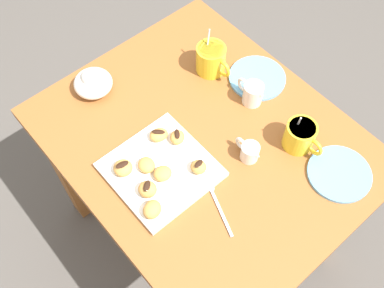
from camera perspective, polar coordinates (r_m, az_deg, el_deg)
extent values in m
plane|color=#514C47|center=(1.97, 1.14, -10.58)|extent=(8.00, 8.00, 0.00)
cube|color=#935628|center=(1.33, 1.65, 0.30)|extent=(0.93, 0.76, 0.04)
cube|color=#935628|center=(1.76, -15.46, -3.24)|extent=(0.07, 0.07, 0.69)
cube|color=#935628|center=(1.93, 0.50, 7.67)|extent=(0.07, 0.07, 0.69)
cube|color=#935628|center=(1.70, 18.90, -8.94)|extent=(0.07, 0.07, 0.69)
cube|color=white|center=(1.26, -4.05, -3.17)|extent=(0.27, 0.27, 0.02)
cylinder|color=yellow|center=(1.44, 2.38, 10.65)|extent=(0.09, 0.09, 0.09)
torus|color=yellow|center=(1.41, 3.94, 9.48)|extent=(0.06, 0.01, 0.06)
cylinder|color=#331E11|center=(1.41, 2.44, 11.77)|extent=(0.08, 0.08, 0.01)
cylinder|color=silver|center=(1.42, 1.93, 12.06)|extent=(0.02, 0.04, 0.12)
cylinder|color=yellow|center=(1.31, 13.41, 1.02)|extent=(0.09, 0.09, 0.09)
torus|color=yellow|center=(1.29, 15.17, -0.39)|extent=(0.06, 0.01, 0.06)
cylinder|color=#331E11|center=(1.28, 13.74, 1.92)|extent=(0.07, 0.07, 0.01)
cylinder|color=silver|center=(1.28, 13.14, 2.32)|extent=(0.02, 0.03, 0.11)
cylinder|color=white|center=(1.38, 7.68, 6.29)|extent=(0.06, 0.06, 0.07)
cone|color=white|center=(1.35, 8.66, 6.23)|extent=(0.02, 0.02, 0.02)
torus|color=white|center=(1.39, 6.54, 7.38)|extent=(0.05, 0.01, 0.05)
cylinder|color=white|center=(1.36, 7.83, 7.07)|extent=(0.05, 0.05, 0.01)
ellipsoid|color=white|center=(1.43, -12.36, 7.51)|extent=(0.12, 0.12, 0.07)
sphere|color=silver|center=(1.41, -12.53, 8.09)|extent=(0.07, 0.07, 0.07)
ellipsoid|color=green|center=(1.39, -12.38, 8.30)|extent=(0.03, 0.03, 0.01)
cylinder|color=white|center=(1.27, 7.30, -1.03)|extent=(0.05, 0.05, 0.05)
cone|color=white|center=(1.25, 8.18, -1.36)|extent=(0.02, 0.02, 0.02)
torus|color=white|center=(1.28, 6.19, 0.08)|extent=(0.04, 0.01, 0.04)
cylinder|color=black|center=(1.25, 7.41, -0.53)|extent=(0.04, 0.04, 0.01)
cylinder|color=#66A8DB|center=(1.32, 18.10, -3.58)|extent=(0.18, 0.18, 0.01)
cylinder|color=#66A8DB|center=(1.46, 8.23, 8.26)|extent=(0.18, 0.18, 0.01)
cube|color=silver|center=(1.21, 3.65, -8.48)|extent=(0.14, 0.06, 0.00)
ellipsoid|color=silver|center=(1.24, 2.30, -5.49)|extent=(0.03, 0.02, 0.01)
ellipsoid|color=#D19347|center=(1.29, -4.22, 1.16)|extent=(0.06, 0.07, 0.03)
ellipsoid|color=black|center=(1.28, -4.26, 1.55)|extent=(0.04, 0.04, 0.00)
ellipsoid|color=#D19347|center=(1.28, -1.87, 0.86)|extent=(0.06, 0.06, 0.03)
ellipsoid|color=black|center=(1.27, -1.89, 1.28)|extent=(0.04, 0.03, 0.00)
ellipsoid|color=#D19347|center=(1.23, -3.73, -3.74)|extent=(0.06, 0.06, 0.03)
ellipsoid|color=#D19347|center=(1.24, -8.70, -3.00)|extent=(0.06, 0.06, 0.03)
ellipsoid|color=black|center=(1.23, -8.81, -2.59)|extent=(0.03, 0.04, 0.00)
ellipsoid|color=#D19347|center=(1.23, 0.83, -2.92)|extent=(0.06, 0.06, 0.03)
ellipsoid|color=black|center=(1.22, 0.84, -2.50)|extent=(0.02, 0.03, 0.00)
ellipsoid|color=#D19347|center=(1.24, -5.76, -2.66)|extent=(0.06, 0.06, 0.03)
ellipsoid|color=#D19347|center=(1.21, -5.63, -5.70)|extent=(0.07, 0.07, 0.04)
ellipsoid|color=black|center=(1.19, -5.71, -5.29)|extent=(0.03, 0.04, 0.00)
ellipsoid|color=#D19347|center=(1.18, -5.05, -8.24)|extent=(0.06, 0.07, 0.04)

